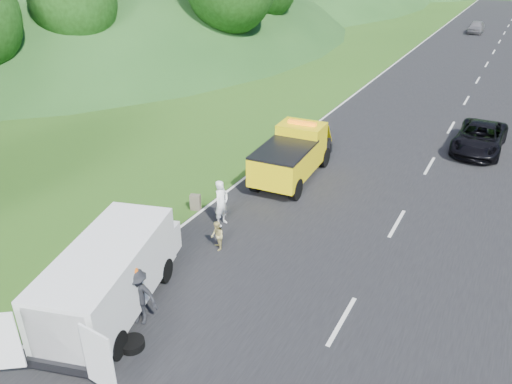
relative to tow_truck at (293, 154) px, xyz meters
The scene contains 12 objects.
ground 6.30m from the tow_truck, 70.20° to the right, with size 320.00×320.00×0.00m, color #38661E.
road_surface 34.56m from the tow_truck, 81.51° to the left, with size 14.00×200.00×0.02m, color black.
tree_line_left 56.75m from the tow_truck, 107.33° to the left, with size 14.00×140.00×14.00m, color #235B1A, non-canonical shape.
tow_truck is the anchor object (origin of this frame).
white_van 10.40m from the tow_truck, 94.04° to the right, with size 4.15×6.52×2.15m.
woman 5.08m from the tow_truck, 96.71° to the right, with size 0.64×0.47×1.75m, color white.
child 6.53m from the tow_truck, 88.44° to the right, with size 0.51×0.40×1.05m, color tan.
worker 10.56m from the tow_truck, 88.69° to the right, with size 1.11×0.64×1.73m, color black.
suitcase 4.97m from the tow_truck, 115.08° to the right, with size 0.40×0.22×0.64m, color brown.
spare_tire 11.41m from the tow_truck, 86.56° to the right, with size 0.65×0.65×0.20m, color black.
passing_suv 10.02m from the tow_truck, 46.90° to the left, with size 2.21×4.79×1.33m, color black.
dist_car_a 44.74m from the tow_truck, 87.18° to the left, with size 1.54×3.84×1.31m, color #56555B.
Camera 1 is at (5.97, -12.48, 9.39)m, focal length 35.00 mm.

